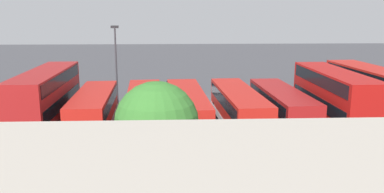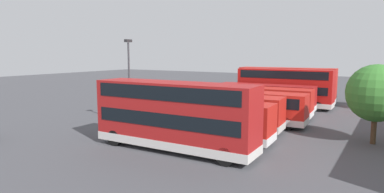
# 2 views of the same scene
# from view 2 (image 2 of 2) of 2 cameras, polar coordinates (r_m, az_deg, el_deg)

# --- Properties ---
(ground_plane) EXTENTS (140.00, 140.00, 0.00)m
(ground_plane) POSITION_cam_2_polar(r_m,az_deg,el_deg) (37.94, -4.53, -2.31)
(ground_plane) COLOR #47474C
(bus_double_decker_near_end) EXTENTS (3.38, 12.21, 4.55)m
(bus_double_decker_near_end) POSITION_cam_2_polar(r_m,az_deg,el_deg) (44.60, 15.87, 2.07)
(bus_double_decker_near_end) COLOR red
(bus_double_decker_near_end) RESTS_ON ground
(bus_double_decker_second) EXTENTS (2.76, 11.05, 4.55)m
(bus_double_decker_second) POSITION_cam_2_polar(r_m,az_deg,el_deg) (40.92, 15.58, 1.61)
(bus_double_decker_second) COLOR #B71411
(bus_double_decker_second) RESTS_ON ground
(bus_single_deck_third) EXTENTS (3.02, 10.73, 2.95)m
(bus_single_deck_third) POSITION_cam_2_polar(r_m,az_deg,el_deg) (37.92, 12.47, 0.01)
(bus_single_deck_third) COLOR #A51919
(bus_single_deck_third) RESTS_ON ground
(bus_single_deck_fourth) EXTENTS (3.24, 11.47, 2.95)m
(bus_single_deck_fourth) POSITION_cam_2_polar(r_m,az_deg,el_deg) (34.73, 10.75, -0.62)
(bus_single_deck_fourth) COLOR red
(bus_single_deck_fourth) RESTS_ON ground
(bus_single_deck_fifth) EXTENTS (3.20, 11.63, 2.95)m
(bus_single_deck_fifth) POSITION_cam_2_polar(r_m,az_deg,el_deg) (30.96, 8.65, -1.55)
(bus_single_deck_fifth) COLOR red
(bus_single_deck_fifth) RESTS_ON ground
(bus_single_deck_sixth) EXTENTS (3.25, 10.38, 2.95)m
(bus_single_deck_sixth) POSITION_cam_2_polar(r_m,az_deg,el_deg) (28.26, 5.15, -2.36)
(bus_single_deck_sixth) COLOR red
(bus_single_deck_sixth) RESTS_ON ground
(bus_single_deck_seventh) EXTENTS (3.12, 10.33, 2.95)m
(bus_single_deck_seventh) POSITION_cam_2_polar(r_m,az_deg,el_deg) (24.78, 2.21, -3.72)
(bus_single_deck_seventh) COLOR red
(bus_single_deck_seventh) RESTS_ON ground
(bus_double_decker_far_end) EXTENTS (2.85, 11.41, 4.55)m
(bus_double_decker_far_end) POSITION_cam_2_polar(r_m,az_deg,el_deg) (21.82, -3.14, -3.04)
(bus_double_decker_far_end) COLOR #A51919
(bus_double_decker_far_end) RESTS_ON ground
(box_truck_blue) EXTENTS (3.68, 7.81, 3.20)m
(box_truck_blue) POSITION_cam_2_polar(r_m,az_deg,el_deg) (50.31, 19.13, 1.67)
(box_truck_blue) COLOR #595960
(box_truck_blue) RESTS_ON ground
(car_small_green) EXTENTS (4.71, 3.46, 1.43)m
(car_small_green) POSITION_cam_2_polar(r_m,az_deg,el_deg) (37.88, -10.36, -1.35)
(car_small_green) COLOR silver
(car_small_green) RESTS_ON ground
(lamp_post_tall) EXTENTS (0.70, 0.30, 7.60)m
(lamp_post_tall) POSITION_cam_2_polar(r_m,az_deg,el_deg) (29.57, -10.76, 3.55)
(lamp_post_tall) COLOR #38383D
(lamp_post_tall) RESTS_ON ground
(waste_bin_yellow) EXTENTS (0.60, 0.60, 0.95)m
(waste_bin_yellow) POSITION_cam_2_polar(r_m,az_deg,el_deg) (44.57, -0.54, -0.21)
(waste_bin_yellow) COLOR #197F33
(waste_bin_yellow) RESTS_ON ground
(tree_midleft) EXTENTS (4.05, 4.05, 5.68)m
(tree_midleft) POSITION_cam_2_polar(r_m,az_deg,el_deg) (26.56, 29.09, 0.50)
(tree_midleft) COLOR #4C3823
(tree_midleft) RESTS_ON ground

